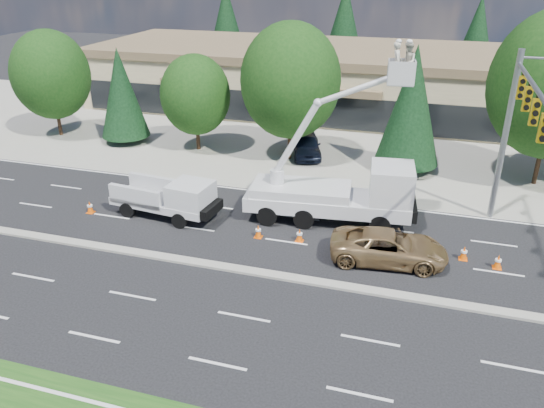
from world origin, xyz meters
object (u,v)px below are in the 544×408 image
(utility_pickup, at_px, (170,202))
(bucket_truck, at_px, (346,185))
(signal_mast, at_px, (516,120))
(minivan, at_px, (389,247))

(utility_pickup, bearing_deg, bucket_truck, 19.25)
(signal_mast, relative_size, minivan, 1.88)
(minivan, bearing_deg, signal_mast, -55.27)
(bucket_truck, bearing_deg, signal_mast, -0.83)
(signal_mast, bearing_deg, utility_pickup, -170.29)
(bucket_truck, bearing_deg, utility_pickup, -173.26)
(utility_pickup, xyz_separation_m, minivan, (11.92, -1.35, -0.15))
(utility_pickup, relative_size, bucket_truck, 0.61)
(signal_mast, bearing_deg, bucket_truck, -174.48)
(utility_pickup, height_order, bucket_truck, bucket_truck)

